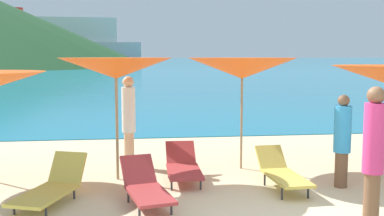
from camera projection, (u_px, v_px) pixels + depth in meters
ground_plane at (197, 127)px, 15.91m from camera, size 50.00×100.00×0.30m
ocean_water at (137, 60)px, 230.04m from camera, size 650.00×440.00×0.02m
umbrella_1 at (116, 68)px, 8.48m from camera, size 2.10×2.10×2.27m
umbrella_2 at (242, 68)px, 9.30m from camera, size 2.41×2.41×2.27m
lounge_chair_0 at (282, 172)px, 8.07m from camera, size 0.60×1.62×0.63m
lounge_chair_2 at (146, 186)px, 7.20m from camera, size 0.86×1.61×0.65m
lounge_chair_4 at (183, 165)px, 8.57m from camera, size 0.61×1.61×0.61m
lounge_chair_6 at (52, 186)px, 7.30m from camera, size 1.09×1.67×0.68m
beachgoer_1 at (129, 117)px, 9.62m from camera, size 0.28×0.28×1.89m
beachgoer_3 at (374, 150)px, 6.24m from camera, size 0.28×0.28×1.91m
beachgoer_4 at (342, 138)px, 8.09m from camera, size 0.30×0.30×1.64m
cruise_ship at (44, 43)px, 152.43m from camera, size 63.37×14.01×17.64m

